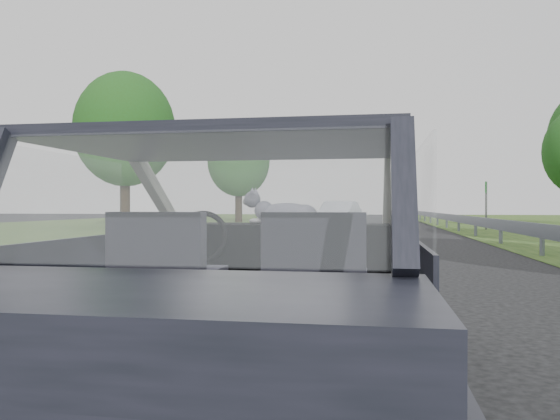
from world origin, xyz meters
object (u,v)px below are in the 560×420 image
(subject_car, at_px, (251,276))
(highway_sign, at_px, (486,206))
(cat, at_px, (286,212))
(other_car, at_px, (339,216))

(subject_car, xyz_separation_m, highway_sign, (5.93, 23.83, 0.41))
(cat, height_order, highway_sign, highway_sign)
(subject_car, height_order, highway_sign, highway_sign)
(other_car, bearing_deg, subject_car, -78.98)
(highway_sign, bearing_deg, cat, -90.30)
(cat, distance_m, other_car, 21.88)
(other_car, xyz_separation_m, highway_sign, (6.81, 1.37, 0.46))
(subject_car, bearing_deg, cat, 80.03)
(other_car, distance_m, highway_sign, 6.96)
(subject_car, xyz_separation_m, other_car, (-0.88, 22.46, -0.05))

